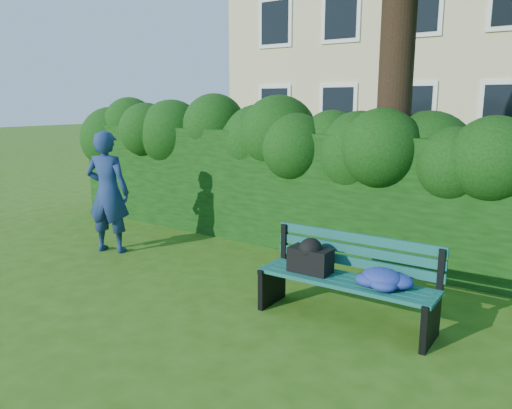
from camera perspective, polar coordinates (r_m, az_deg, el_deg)
The scene contains 4 objects.
ground at distance 6.24m, azimuth -3.28°, elevation -9.50°, with size 80.00×80.00×0.00m, color #2E5410.
hedge at distance 7.76m, azimuth 6.95°, elevation 1.59°, with size 10.00×1.00×1.80m.
park_bench at distance 5.26m, azimuth 10.46°, elevation -7.92°, with size 1.87×0.62×0.89m.
man_reading at distance 7.80m, azimuth -16.57°, elevation 1.36°, with size 0.67×0.44×1.84m, color navy.
Camera 1 is at (3.69, -4.49, 2.26)m, focal length 35.00 mm.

